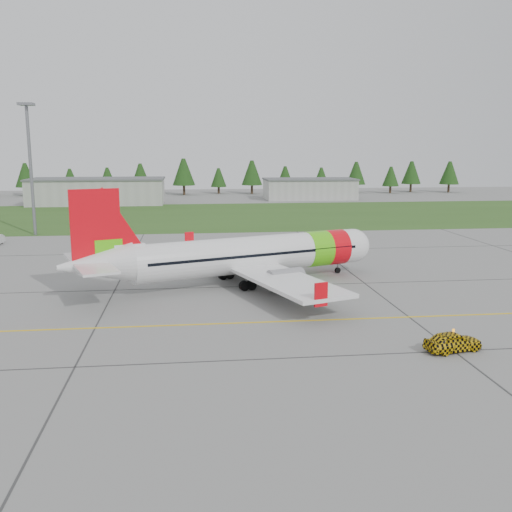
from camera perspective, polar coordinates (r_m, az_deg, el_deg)
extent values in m
plane|color=gray|center=(38.26, 5.33, -10.05)|extent=(320.00, 320.00, 0.00)
cylinder|color=white|center=(57.88, -0.35, 0.16)|extent=(24.51, 11.72, 3.70)
sphere|color=white|center=(64.15, 9.63, 1.04)|extent=(3.70, 3.70, 3.70)
cone|color=white|center=(53.03, -15.77, -0.86)|extent=(7.50, 5.71, 3.70)
cube|color=black|center=(64.26, 9.84, 1.35)|extent=(2.26, 2.83, 0.53)
cylinder|color=#55D20F|center=(61.52, 6.03, 0.73)|extent=(3.59, 4.39, 3.78)
cylinder|color=red|center=(62.75, 7.80, 0.88)|extent=(3.23, 4.26, 3.78)
cube|color=white|center=(57.88, -0.77, -0.90)|extent=(15.06, 30.38, 0.34)
cube|color=red|center=(71.19, -6.69, 1.64)|extent=(1.13, 0.54, 1.90)
cube|color=red|center=(44.44, 6.52, -3.85)|extent=(1.13, 0.54, 1.90)
cylinder|color=gray|center=(63.22, -1.63, -0.39)|extent=(3.89, 3.02, 1.99)
cylinder|color=gray|center=(54.10, 2.98, -2.30)|extent=(3.89, 3.02, 1.99)
cube|color=red|center=(52.54, -15.74, 2.56)|extent=(4.23, 1.78, 7.22)
cube|color=#55D20F|center=(53.06, -14.52, 0.41)|extent=(2.46, 1.20, 2.28)
cube|color=white|center=(52.91, -16.29, -0.65)|extent=(6.51, 11.31, 0.21)
cylinder|color=slate|center=(63.49, 8.17, -1.11)|extent=(0.17, 0.17, 1.33)
cylinder|color=black|center=(63.56, 8.16, -1.41)|extent=(0.70, 0.47, 0.65)
cylinder|color=slate|center=(60.07, -2.67, -1.45)|extent=(0.21, 0.21, 1.80)
cylinder|color=black|center=(60.01, -3.00, -1.87)|extent=(1.07, 0.73, 0.99)
cylinder|color=slate|center=(55.35, -0.47, -2.49)|extent=(0.21, 0.21, 1.80)
cylinder|color=black|center=(55.29, -0.83, -2.94)|extent=(1.07, 0.73, 0.99)
imported|color=yellow|center=(40.81, 19.19, -6.30)|extent=(1.70, 1.88, 4.02)
cube|color=#30561E|center=(118.00, -2.95, 4.10)|extent=(320.00, 50.00, 0.03)
cube|color=gold|center=(45.69, 3.24, -6.53)|extent=(120.00, 0.25, 0.02)
cube|color=#A8A8A3|center=(147.07, -15.52, 6.19)|extent=(32.00, 14.00, 6.00)
cube|color=#A8A8A3|center=(156.79, 5.37, 6.64)|extent=(24.00, 12.00, 5.20)
cylinder|color=slate|center=(96.18, -21.58, 7.85)|extent=(0.50, 0.50, 20.00)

